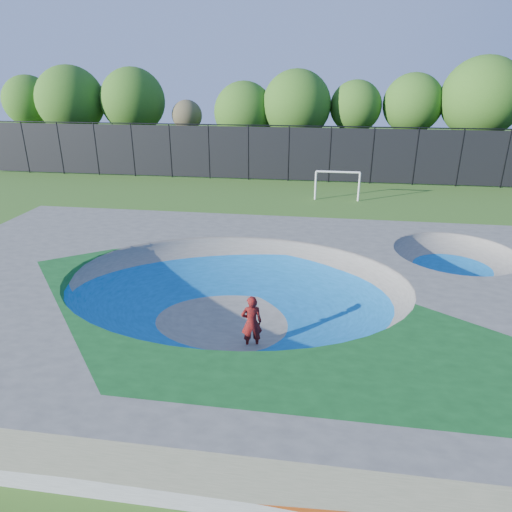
{
  "coord_description": "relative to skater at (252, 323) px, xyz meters",
  "views": [
    {
      "loc": [
        2.55,
        -12.8,
        7.53
      ],
      "look_at": [
        0.23,
        3.0,
        1.1
      ],
      "focal_mm": 32.0,
      "sensor_mm": 36.0,
      "label": 1
    }
  ],
  "objects": [
    {
      "name": "treeline",
      "position": [
        1.24,
        27.7,
        4.41
      ],
      "size": [
        53.34,
        7.68,
        8.79
      ],
      "color": "#422A21",
      "rests_on": "ground"
    },
    {
      "name": "soccer_goal",
      "position": [
        2.75,
        17.36,
        0.45
      ],
      "size": [
        2.82,
        0.12,
        1.86
      ],
      "color": "white",
      "rests_on": "ground"
    },
    {
      "name": "fence",
      "position": [
        -0.75,
        22.47,
        1.26
      ],
      "size": [
        48.09,
        0.09,
        4.04
      ],
      "color": "black",
      "rests_on": "ground"
    },
    {
      "name": "ground",
      "position": [
        -0.75,
        1.47,
        -0.84
      ],
      "size": [
        120.0,
        120.0,
        0.0
      ],
      "primitive_type": "plane",
      "color": "#36641B",
      "rests_on": "ground"
    },
    {
      "name": "skateboard",
      "position": [
        0.0,
        0.0,
        -0.82
      ],
      "size": [
        0.81,
        0.41,
        0.05
      ],
      "primitive_type": "cube",
      "rotation": [
        0.0,
        0.0,
        0.26
      ],
      "color": "black",
      "rests_on": "ground"
    },
    {
      "name": "skater",
      "position": [
        0.0,
        0.0,
        0.0
      ],
      "size": [
        0.7,
        0.54,
        1.68
      ],
      "primitive_type": "imported",
      "rotation": [
        0.0,
        0.0,
        3.4
      ],
      "color": "red",
      "rests_on": "ground"
    },
    {
      "name": "skate_deck",
      "position": [
        -0.75,
        1.47,
        -0.09
      ],
      "size": [
        22.0,
        14.0,
        1.5
      ],
      "primitive_type": "cube",
      "color": "gray",
      "rests_on": "ground"
    }
  ]
}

